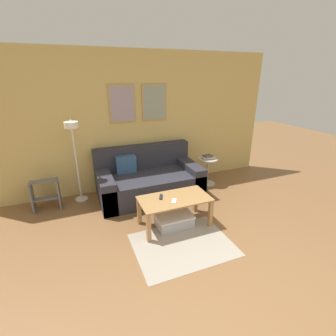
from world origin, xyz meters
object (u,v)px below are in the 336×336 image
(step_stool, at_px, (46,194))
(side_table, at_px, (208,169))
(couch, at_px, (148,180))
(remote_control, at_px, (161,197))
(cell_phone, at_px, (174,201))
(floor_lamp, at_px, (74,145))
(coffee_table, at_px, (175,203))
(storage_bin, at_px, (174,220))
(book_stack, at_px, (208,157))

(step_stool, bearing_deg, side_table, -2.89)
(couch, relative_size, remote_control, 12.30)
(side_table, bearing_deg, cell_phone, -136.76)
(remote_control, bearing_deg, step_stool, 167.72)
(floor_lamp, relative_size, cell_phone, 10.47)
(coffee_table, distance_m, step_stool, 2.19)
(floor_lamp, height_order, cell_phone, floor_lamp)
(coffee_table, bearing_deg, storage_bin, -130.30)
(side_table, xyz_separation_m, remote_control, (-1.39, -1.01, 0.13))
(storage_bin, height_order, cell_phone, cell_phone)
(book_stack, bearing_deg, cell_phone, -136.22)
(coffee_table, relative_size, floor_lamp, 0.70)
(storage_bin, distance_m, side_table, 1.68)
(floor_lamp, bearing_deg, coffee_table, -42.92)
(side_table, bearing_deg, coffee_table, -137.79)
(cell_phone, bearing_deg, step_stool, 169.26)
(storage_bin, bearing_deg, book_stack, 42.88)
(floor_lamp, bearing_deg, step_stool, 170.24)
(floor_lamp, xyz_separation_m, remote_control, (1.07, -1.07, -0.61))
(book_stack, bearing_deg, remote_control, -143.48)
(coffee_table, distance_m, book_stack, 1.66)
(floor_lamp, xyz_separation_m, side_table, (2.46, -0.06, -0.74))
(floor_lamp, bearing_deg, cell_phone, -45.82)
(couch, xyz_separation_m, side_table, (1.26, -0.00, 0.04))
(storage_bin, relative_size, floor_lamp, 0.37)
(storage_bin, bearing_deg, floor_lamp, 136.34)
(coffee_table, height_order, side_table, side_table)
(side_table, xyz_separation_m, step_stool, (-3.01, 0.15, -0.07))
(couch, bearing_deg, step_stool, 175.08)
(side_table, xyz_separation_m, book_stack, (-0.00, 0.02, 0.25))
(storage_bin, height_order, remote_control, remote_control)
(book_stack, distance_m, cell_phone, 1.74)
(book_stack, bearing_deg, coffee_table, -137.21)
(floor_lamp, distance_m, side_table, 2.57)
(book_stack, bearing_deg, side_table, -79.66)
(storage_bin, xyz_separation_m, book_stack, (1.23, 1.14, 0.49))
(book_stack, distance_m, remote_control, 1.73)
(floor_lamp, relative_size, book_stack, 6.23)
(step_stool, bearing_deg, book_stack, -2.52)
(couch, xyz_separation_m, floor_lamp, (-1.20, 0.06, 0.78))
(coffee_table, distance_m, storage_bin, 0.27)
(coffee_table, bearing_deg, floor_lamp, 137.08)
(couch, relative_size, cell_phone, 13.18)
(coffee_table, height_order, cell_phone, cell_phone)
(coffee_table, height_order, storage_bin, coffee_table)
(floor_lamp, bearing_deg, remote_control, -44.91)
(side_table, relative_size, step_stool, 1.11)
(remote_control, relative_size, cell_phone, 1.07)
(storage_bin, xyz_separation_m, floor_lamp, (-1.23, 1.18, 0.98))
(coffee_table, bearing_deg, remote_control, 152.25)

